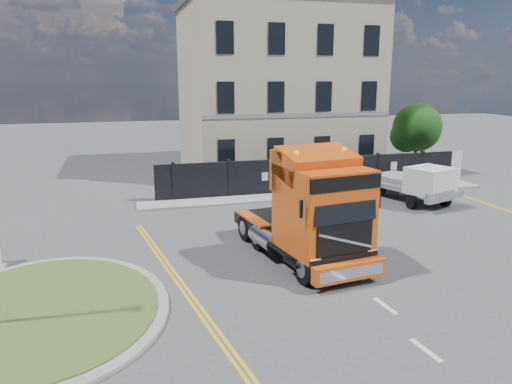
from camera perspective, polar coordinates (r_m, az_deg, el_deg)
name	(u,v)px	position (r m, az deg, el deg)	size (l,w,h in m)	color
ground	(257,254)	(18.77, 0.08, -7.09)	(120.00, 120.00, 0.00)	#424244
traffic_island	(46,310)	(15.49, -22.91, -12.37)	(6.80, 6.80, 0.17)	gray
hoarding_fence	(323,174)	(28.86, 7.71, 2.00)	(18.80, 0.25, 2.00)	black
georgian_building	(275,87)	(35.17, 2.15, 11.89)	(12.30, 10.30, 12.80)	#B7AD92
tree	(415,130)	(35.00, 17.68, 6.82)	(3.20, 3.20, 4.80)	#382619
pavement_far	(320,194)	(28.04, 7.35, -0.28)	(20.00, 1.60, 0.12)	gray
truck	(313,214)	(17.38, 6.55, -2.56)	(3.43, 7.04, 4.05)	black
flatbed_pickup	(423,184)	(26.97, 18.51, 0.90)	(3.41, 5.37, 2.05)	slate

